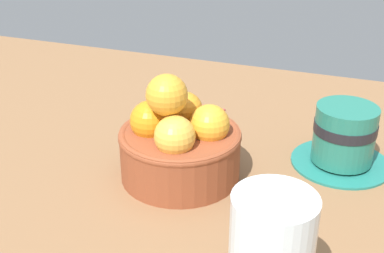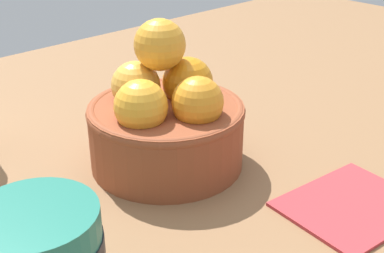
{
  "view_description": "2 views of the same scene",
  "coord_description": "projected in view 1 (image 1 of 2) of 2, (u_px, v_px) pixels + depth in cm",
  "views": [
    {
      "loc": [
        -19.31,
        48.43,
        32.38
      ],
      "look_at": [
        -0.74,
        -1.99,
        5.68
      ],
      "focal_mm": 47.92,
      "sensor_mm": 36.0,
      "label": 1
    },
    {
      "loc": [
        -27.6,
        -32.77,
        24.43
      ],
      "look_at": [
        1.7,
        -1.58,
        3.78
      ],
      "focal_mm": 49.18,
      "sensor_mm": 36.0,
      "label": 2
    }
  ],
  "objects": [
    {
      "name": "ground_plane",
      "position": [
        181.0,
        187.0,
        0.62
      ],
      "size": [
        148.1,
        80.78,
        3.46
      ],
      "primitive_type": "cube",
      "color": "brown"
    },
    {
      "name": "terracotta_bowl",
      "position": [
        179.0,
        142.0,
        0.59
      ],
      "size": [
        14.19,
        14.19,
        13.2
      ],
      "color": "brown",
      "rests_on": "ground_plane"
    },
    {
      "name": "coffee_cup",
      "position": [
        344.0,
        138.0,
        0.62
      ],
      "size": [
        12.08,
        12.08,
        7.69
      ],
      "color": "#20756A",
      "rests_on": "ground_plane"
    },
    {
      "name": "water_glass",
      "position": [
        271.0,
        252.0,
        0.41
      ],
      "size": [
        6.85,
        6.85,
        10.38
      ],
      "primitive_type": "cylinder",
      "color": "silver",
      "rests_on": "ground_plane"
    },
    {
      "name": "folded_napkin",
      "position": [
        180.0,
        113.0,
        0.76
      ],
      "size": [
        11.78,
        9.86,
        0.6
      ],
      "primitive_type": "cube",
      "rotation": [
        0.0,
        0.0,
        -0.11
      ],
      "color": "#B23338",
      "rests_on": "ground_plane"
    }
  ]
}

